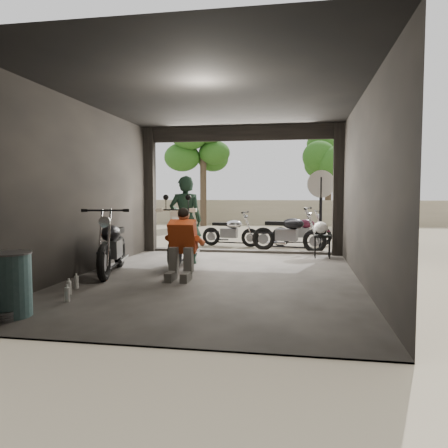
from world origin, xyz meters
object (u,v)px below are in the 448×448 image
(outside_bike_a, at_px, (230,229))
(sign_post, at_px, (321,198))
(main_bike, at_px, (184,236))
(mechanic, at_px, (181,245))
(oil_drum, at_px, (9,286))
(outside_bike_b, at_px, (302,228))
(rider, at_px, (185,220))
(helmet, at_px, (321,228))
(left_bike, at_px, (112,241))
(stool, at_px, (322,239))
(outside_bike_c, at_px, (288,230))

(outside_bike_a, relative_size, sign_post, 0.71)
(main_bike, xyz_separation_m, mechanic, (0.34, -1.47, -0.01))
(oil_drum, bearing_deg, sign_post, 59.22)
(main_bike, distance_m, sign_post, 3.99)
(outside_bike_b, relative_size, rider, 0.81)
(helmet, bearing_deg, outside_bike_a, 154.84)
(left_bike, xyz_separation_m, outside_bike_a, (1.51, 4.66, -0.12))
(outside_bike_b, relative_size, sign_post, 0.72)
(main_bike, height_order, left_bike, left_bike)
(rider, bearing_deg, helmet, -162.66)
(oil_drum, bearing_deg, stool, 54.87)
(mechanic, relative_size, sign_post, 0.58)
(left_bike, distance_m, oil_drum, 2.97)
(main_bike, height_order, oil_drum, main_bike)
(outside_bike_a, height_order, outside_bike_b, outside_bike_b)
(left_bike, distance_m, rider, 1.76)
(main_bike, distance_m, outside_bike_a, 3.53)
(main_bike, height_order, outside_bike_c, main_bike)
(left_bike, bearing_deg, helmet, 22.10)
(mechanic, height_order, helmet, mechanic)
(rider, bearing_deg, outside_bike_a, -106.39)
(outside_bike_c, xyz_separation_m, rider, (-2.13, -2.40, 0.36))
(outside_bike_b, distance_m, rider, 4.47)
(outside_bike_a, relative_size, stool, 2.75)
(outside_bike_b, distance_m, outside_bike_c, 1.35)
(mechanic, distance_m, oil_drum, 3.02)
(main_bike, height_order, helmet, main_bike)
(outside_bike_c, distance_m, oil_drum, 7.44)
(outside_bike_a, bearing_deg, rider, -179.20)
(outside_bike_c, bearing_deg, stool, -128.97)
(main_bike, relative_size, outside_bike_a, 1.25)
(outside_bike_c, relative_size, helmet, 4.87)
(outside_bike_a, bearing_deg, main_bike, -178.37)
(rider, distance_m, helmet, 3.23)
(left_bike, xyz_separation_m, helmet, (3.96, 2.77, 0.08))
(stool, bearing_deg, outside_bike_b, 101.20)
(outside_bike_b, distance_m, helmet, 2.33)
(outside_bike_c, xyz_separation_m, sign_post, (0.81, -0.01, 0.82))
(rider, relative_size, helmet, 5.35)
(main_bike, bearing_deg, sign_post, 41.60)
(stool, height_order, sign_post, sign_post)
(outside_bike_a, relative_size, oil_drum, 1.87)
(helmet, bearing_deg, outside_bike_b, 112.96)
(left_bike, distance_m, outside_bike_a, 4.90)
(mechanic, bearing_deg, outside_bike_a, 87.13)
(stool, distance_m, oil_drum, 6.95)
(sign_post, bearing_deg, rider, -151.58)
(rider, distance_m, mechanic, 1.75)
(oil_drum, bearing_deg, left_bike, 90.00)
(mechanic, bearing_deg, outside_bike_b, 66.69)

